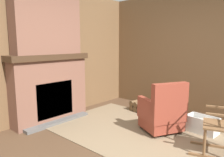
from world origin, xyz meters
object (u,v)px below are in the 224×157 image
at_px(armchair, 163,113).
at_px(oil_lamp_vase, 22,49).
at_px(laundry_basket, 202,125).
at_px(decorative_plate_on_mantel, 42,47).
at_px(storage_case, 71,50).
at_px(firewood_stack, 142,106).

distance_m(armchair, oil_lamp_vase, 2.75).
distance_m(laundry_basket, decorative_plate_on_mantel, 3.29).
bearing_deg(storage_case, laundry_basket, 18.21).
height_order(firewood_stack, decorative_plate_on_mantel, decorative_plate_on_mantel).
bearing_deg(storage_case, oil_lamp_vase, -90.01).
relative_size(armchair, oil_lamp_vase, 2.92).
xyz_separation_m(oil_lamp_vase, decorative_plate_on_mantel, (-0.02, 0.41, 0.03)).
bearing_deg(decorative_plate_on_mantel, oil_lamp_vase, -87.23).
bearing_deg(decorative_plate_on_mantel, laundry_basket, 30.35).
height_order(oil_lamp_vase, storage_case, oil_lamp_vase).
relative_size(armchair, decorative_plate_on_mantel, 3.08).
height_order(armchair, storage_case, storage_case).
xyz_separation_m(armchair, laundry_basket, (0.54, 0.45, -0.20)).
relative_size(firewood_stack, laundry_basket, 0.95).
relative_size(firewood_stack, decorative_plate_on_mantel, 1.71).
relative_size(storage_case, decorative_plate_on_mantel, 0.79).
xyz_separation_m(firewood_stack, laundry_basket, (1.50, -0.34, 0.03)).
bearing_deg(oil_lamp_vase, storage_case, 89.99).
height_order(armchair, firewood_stack, armchair).
relative_size(oil_lamp_vase, decorative_plate_on_mantel, 1.05).
bearing_deg(firewood_stack, oil_lamp_vase, -115.25).
bearing_deg(armchair, decorative_plate_on_mantel, 55.06).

